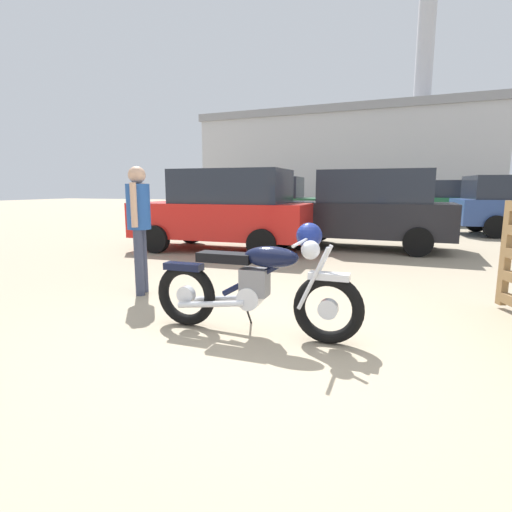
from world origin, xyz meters
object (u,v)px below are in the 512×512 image
at_px(vintage_motorcycle, 259,284).
at_px(bystander, 139,217).
at_px(silver_sedan_mid, 225,209).
at_px(red_hatchback_near, 255,201).
at_px(pale_sedan_back, 367,209).
at_px(white_estate_far, 433,202).

xyz_separation_m(vintage_motorcycle, bystander, (-1.94, 0.92, 0.53)).
bearing_deg(vintage_motorcycle, silver_sedan_mid, 117.55).
bearing_deg(red_hatchback_near, vintage_motorcycle, -73.82).
relative_size(bystander, red_hatchback_near, 0.35).
height_order(vintage_motorcycle, pale_sedan_back, pale_sedan_back).
distance_m(bystander, silver_sedan_mid, 3.85).
relative_size(red_hatchback_near, pale_sedan_back, 1.21).
height_order(bystander, white_estate_far, white_estate_far).
height_order(vintage_motorcycle, white_estate_far, white_estate_far).
xyz_separation_m(vintage_motorcycle, silver_sedan_mid, (-2.34, 4.74, 0.43)).
bearing_deg(white_estate_far, silver_sedan_mid, 64.61).
relative_size(bystander, white_estate_far, 0.38).
bearing_deg(white_estate_far, vintage_motorcycle, 83.04).
relative_size(silver_sedan_mid, pale_sedan_back, 0.98).
height_order(white_estate_far, red_hatchback_near, red_hatchback_near).
distance_m(vintage_motorcycle, red_hatchback_near, 10.05).
xyz_separation_m(bystander, pale_sedan_back, (2.56, 5.15, -0.10)).
xyz_separation_m(white_estate_far, pale_sedan_back, (-2.03, -7.52, 0.08)).
height_order(bystander, red_hatchback_near, red_hatchback_near).
height_order(vintage_motorcycle, red_hatchback_near, red_hatchback_near).
bearing_deg(pale_sedan_back, white_estate_far, -102.67).
xyz_separation_m(white_estate_far, red_hatchback_near, (-5.92, -4.09, 0.10)).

